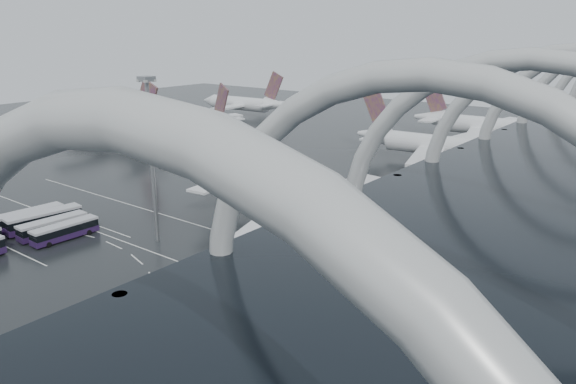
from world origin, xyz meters
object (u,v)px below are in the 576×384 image
Objects in this scene: jet_remote_mid at (201,118)px; gse_cart_belly_e at (375,217)px; gse_cart_belly_c at (300,230)px; gse_cart_belly_b at (389,242)px; jet_remote_west at (111,127)px; jet_remote_far at (245,104)px; airliner_gate_c at (495,127)px; bus_row_near_d at (65,231)px; airliner_main at (314,204)px; bus_row_near_c at (53,226)px; floodlight_mast at (151,141)px; airliner_gate_b at (446,147)px; bus_row_near_a at (28,218)px; bus_row_near_b at (44,219)px.

gse_cart_belly_e is at bearing 168.54° from jet_remote_mid.
gse_cart_belly_b is at bearing 17.78° from gse_cart_belly_c.
jet_remote_west is 104.42m from gse_cart_belly_e.
gse_cart_belly_c is (103.91, -99.62, -4.36)m from jet_remote_far.
airliner_gate_c is 137.50m from bus_row_near_d.
airliner_main is 108.28m from jet_remote_mid.
jet_remote_west is 23.72× the size of gse_cart_belly_b.
bus_row_near_c is (61.54, -56.09, -3.98)m from jet_remote_west.
airliner_main reaches higher than gse_cart_belly_b.
gse_cart_belly_b is (106.27, -56.50, -4.22)m from jet_remote_mid.
jet_remote_mid is 1.48× the size of floodlight_mast.
bus_row_near_c is 60.45m from gse_cart_belly_b.
gse_cart_belly_b is at bearing 165.13° from jet_remote_west.
airliner_gate_b is 4.41× the size of bus_row_near_c.
airliner_gate_b is (-1.78, 64.76, -0.13)m from airliner_main.
bus_row_near_d is (-31.91, -31.49, -3.32)m from airliner_main.
jet_remote_far is 3.53× the size of bus_row_near_c.
jet_remote_west is at bearing 149.55° from floodlight_mast.
bus_row_near_b is (3.59, 1.11, 0.10)m from bus_row_near_a.
jet_remote_mid is at bearing -157.09° from airliner_gate_c.
jet_remote_west reaches higher than airliner_main.
bus_row_near_a is 1.05× the size of bus_row_near_c.
bus_row_near_a is 0.46× the size of floodlight_mast.
bus_row_near_d is at bearing 116.13° from jet_remote_far.
jet_remote_west is at bearing 168.47° from gse_cart_belly_b.
bus_row_near_b is at bearing -144.96° from gse_cart_belly_c.
jet_remote_mid reaches higher than bus_row_near_d.
jet_remote_far is 3.17× the size of bus_row_near_b.
jet_remote_far is at bearing 29.50° from bus_row_near_a.
jet_remote_far is at bearing -87.35° from jet_remote_west.
bus_row_near_c is at bearing -150.25° from floodlight_mast.
airliner_gate_b is at bearing -94.35° from airliner_gate_c.
airliner_gate_c is 1.29× the size of jet_remote_far.
bus_row_near_b is 1.16× the size of bus_row_near_d.
airliner_gate_b is at bearing -14.91° from bus_row_near_b.
gse_cart_belly_b is at bearing 138.09° from jet_remote_far.
bus_row_near_b is at bearing 83.13° from bus_row_near_c.
airliner_gate_c is 126.18m from floodlight_mast.
airliner_gate_b reaches higher than gse_cart_belly_c.
airliner_main is at bearing -93.17° from airliner_gate_b.
airliner_main reaches higher than jet_remote_far.
airliner_gate_c is at bearing 85.16° from airliner_main.
floodlight_mast is at bearing -60.29° from bus_row_near_b.
floodlight_mast reaches higher than bus_row_near_d.
bus_row_near_a is at bearing 130.19° from jet_remote_west.
bus_row_near_b is 8.06m from bus_row_near_d.
airliner_main reaches higher than bus_row_near_c.
jet_remote_mid is at bearing 142.14° from airliner_main.
gse_cart_belly_e is (103.52, -12.71, -5.01)m from jet_remote_west.
jet_remote_west is at bearing 92.43° from jet_remote_far.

